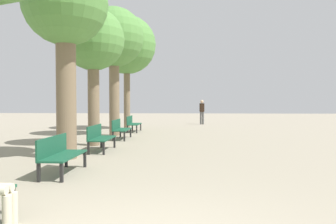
{
  "coord_description": "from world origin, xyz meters",
  "views": [
    {
      "loc": [
        0.62,
        -3.16,
        1.59
      ],
      "look_at": [
        0.24,
        4.08,
        1.35
      ],
      "focal_mm": 35.0,
      "sensor_mm": 36.0,
      "label": 1
    }
  ],
  "objects_px": {
    "bench_row_1": "(60,153)",
    "tree_row_2": "(93,42)",
    "tree_row_3": "(114,39)",
    "tree_row_1": "(65,10)",
    "tree_row_4": "(127,45)",
    "bench_row_3": "(120,128)",
    "pedestrian_near": "(202,110)",
    "bench_row_4": "(133,123)",
    "bench_row_2": "(99,136)"
  },
  "relations": [
    {
      "from": "pedestrian_near",
      "to": "tree_row_3",
      "type": "bearing_deg",
      "value": -120.24
    },
    {
      "from": "tree_row_4",
      "to": "pedestrian_near",
      "type": "bearing_deg",
      "value": 44.19
    },
    {
      "from": "pedestrian_near",
      "to": "tree_row_2",
      "type": "bearing_deg",
      "value": -111.89
    },
    {
      "from": "bench_row_2",
      "to": "tree_row_3",
      "type": "xyz_separation_m",
      "value": [
        -0.54,
        4.74,
        3.98
      ]
    },
    {
      "from": "bench_row_2",
      "to": "bench_row_1",
      "type": "bearing_deg",
      "value": -90.0
    },
    {
      "from": "bench_row_1",
      "to": "bench_row_2",
      "type": "distance_m",
      "value": 3.31
    },
    {
      "from": "tree_row_3",
      "to": "pedestrian_near",
      "type": "relative_size",
      "value": 3.51
    },
    {
      "from": "bench_row_1",
      "to": "tree_row_2",
      "type": "height_order",
      "value": "tree_row_2"
    },
    {
      "from": "tree_row_1",
      "to": "tree_row_4",
      "type": "height_order",
      "value": "tree_row_4"
    },
    {
      "from": "bench_row_4",
      "to": "tree_row_3",
      "type": "xyz_separation_m",
      "value": [
        -0.54,
        -1.87,
        3.98
      ]
    },
    {
      "from": "tree_row_4",
      "to": "bench_row_3",
      "type": "bearing_deg",
      "value": -83.44
    },
    {
      "from": "bench_row_3",
      "to": "tree_row_3",
      "type": "bearing_deg",
      "value": 110.79
    },
    {
      "from": "bench_row_4",
      "to": "tree_row_3",
      "type": "distance_m",
      "value": 4.43
    },
    {
      "from": "bench_row_1",
      "to": "tree_row_2",
      "type": "relative_size",
      "value": 0.32
    },
    {
      "from": "bench_row_1",
      "to": "tree_row_4",
      "type": "xyz_separation_m",
      "value": [
        -0.54,
        11.34,
        4.26
      ]
    },
    {
      "from": "bench_row_1",
      "to": "bench_row_4",
      "type": "bearing_deg",
      "value": 90.0
    },
    {
      "from": "bench_row_1",
      "to": "bench_row_3",
      "type": "relative_size",
      "value": 1.0
    },
    {
      "from": "tree_row_2",
      "to": "tree_row_3",
      "type": "distance_m",
      "value": 3.51
    },
    {
      "from": "bench_row_2",
      "to": "bench_row_4",
      "type": "xyz_separation_m",
      "value": [
        0.0,
        6.61,
        0.0
      ]
    },
    {
      "from": "bench_row_2",
      "to": "tree_row_1",
      "type": "xyz_separation_m",
      "value": [
        -0.54,
        -1.4,
        3.63
      ]
    },
    {
      "from": "tree_row_3",
      "to": "tree_row_4",
      "type": "relative_size",
      "value": 0.93
    },
    {
      "from": "bench_row_2",
      "to": "tree_row_3",
      "type": "height_order",
      "value": "tree_row_3"
    },
    {
      "from": "bench_row_2",
      "to": "tree_row_3",
      "type": "bearing_deg",
      "value": 96.55
    },
    {
      "from": "bench_row_3",
      "to": "bench_row_1",
      "type": "bearing_deg",
      "value": -90.0
    },
    {
      "from": "tree_row_2",
      "to": "tree_row_3",
      "type": "relative_size",
      "value": 0.83
    },
    {
      "from": "tree_row_4",
      "to": "bench_row_4",
      "type": "bearing_deg",
      "value": -69.13
    },
    {
      "from": "bench_row_4",
      "to": "bench_row_3",
      "type": "bearing_deg",
      "value": -90.0
    },
    {
      "from": "bench_row_3",
      "to": "tree_row_3",
      "type": "xyz_separation_m",
      "value": [
        -0.54,
        1.43,
        3.98
      ]
    },
    {
      "from": "bench_row_3",
      "to": "bench_row_2",
      "type": "bearing_deg",
      "value": -90.0
    },
    {
      "from": "tree_row_1",
      "to": "tree_row_3",
      "type": "distance_m",
      "value": 6.14
    },
    {
      "from": "tree_row_1",
      "to": "tree_row_3",
      "type": "bearing_deg",
      "value": 90.0
    },
    {
      "from": "tree_row_1",
      "to": "tree_row_2",
      "type": "relative_size",
      "value": 1.11
    },
    {
      "from": "bench_row_3",
      "to": "tree_row_1",
      "type": "relative_size",
      "value": 0.29
    },
    {
      "from": "tree_row_3",
      "to": "pedestrian_near",
      "type": "xyz_separation_m",
      "value": [
        4.44,
        7.62,
        -3.48
      ]
    },
    {
      "from": "bench_row_1",
      "to": "bench_row_3",
      "type": "xyz_separation_m",
      "value": [
        0.0,
        6.61,
        0.0
      ]
    },
    {
      "from": "bench_row_1",
      "to": "tree_row_4",
      "type": "distance_m",
      "value": 12.13
    },
    {
      "from": "bench_row_3",
      "to": "tree_row_1",
      "type": "distance_m",
      "value": 5.96
    },
    {
      "from": "tree_row_2",
      "to": "pedestrian_near",
      "type": "relative_size",
      "value": 2.92
    },
    {
      "from": "tree_row_1",
      "to": "tree_row_2",
      "type": "xyz_separation_m",
      "value": [
        0.0,
        2.7,
        -0.39
      ]
    },
    {
      "from": "tree_row_3",
      "to": "bench_row_1",
      "type": "bearing_deg",
      "value": -86.13
    },
    {
      "from": "bench_row_2",
      "to": "bench_row_4",
      "type": "bearing_deg",
      "value": 90.0
    },
    {
      "from": "tree_row_1",
      "to": "tree_row_4",
      "type": "bearing_deg",
      "value": 90.0
    },
    {
      "from": "tree_row_1",
      "to": "bench_row_4",
      "type": "bearing_deg",
      "value": 86.12
    },
    {
      "from": "bench_row_3",
      "to": "tree_row_2",
      "type": "height_order",
      "value": "tree_row_2"
    },
    {
      "from": "bench_row_3",
      "to": "tree_row_4",
      "type": "relative_size",
      "value": 0.25
    },
    {
      "from": "bench_row_2",
      "to": "tree_row_4",
      "type": "xyz_separation_m",
      "value": [
        -0.54,
        8.04,
        4.26
      ]
    },
    {
      "from": "bench_row_1",
      "to": "tree_row_3",
      "type": "height_order",
      "value": "tree_row_3"
    },
    {
      "from": "tree_row_1",
      "to": "tree_row_3",
      "type": "relative_size",
      "value": 0.92
    },
    {
      "from": "bench_row_4",
      "to": "tree_row_1",
      "type": "distance_m",
      "value": 8.81
    },
    {
      "from": "bench_row_4",
      "to": "tree_row_3",
      "type": "relative_size",
      "value": 0.27
    }
  ]
}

